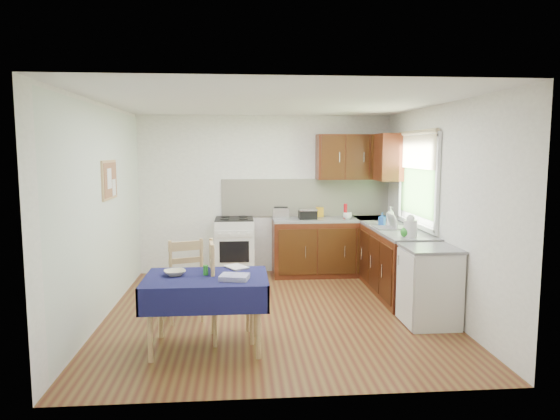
{
  "coord_description": "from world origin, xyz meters",
  "views": [
    {
      "loc": [
        -0.41,
        -5.83,
        1.95
      ],
      "look_at": [
        0.07,
        0.05,
        1.24
      ],
      "focal_mm": 32.0,
      "sensor_mm": 36.0,
      "label": 1
    }
  ],
  "objects": [
    {
      "name": "upper_cabinets",
      "position": [
        1.52,
        1.8,
        1.85
      ],
      "size": [
        1.2,
        0.85,
        0.7
      ],
      "color": "#381309",
      "rests_on": "wall_back"
    },
    {
      "name": "floor",
      "position": [
        0.0,
        0.0,
        0.0
      ],
      "size": [
        4.2,
        4.2,
        0.0
      ],
      "primitive_type": "plane",
      "color": "#542616",
      "rests_on": "ground"
    },
    {
      "name": "dining_table",
      "position": [
        -0.75,
        -1.02,
        0.62
      ],
      "size": [
        1.2,
        0.81,
        0.72
      ],
      "rotation": [
        0.0,
        0.0,
        -0.43
      ],
      "color": "#100E38",
      "rests_on": "ground"
    },
    {
      "name": "book",
      "position": [
        -0.53,
        -0.74,
        0.73
      ],
      "size": [
        0.28,
        0.3,
        0.02
      ],
      "primitive_type": "imported",
      "rotation": [
        0.0,
        0.0,
        0.55
      ],
      "color": "white",
      "rests_on": "dining_table"
    },
    {
      "name": "dish_rack",
      "position": [
        1.63,
        0.68,
        0.92
      ],
      "size": [
        0.44,
        0.34,
        0.21
      ],
      "rotation": [
        0.0,
        0.0,
        0.1
      ],
      "color": "gray",
      "rests_on": "worktop_right"
    },
    {
      "name": "wall_back",
      "position": [
        0.0,
        2.1,
        1.25
      ],
      "size": [
        4.0,
        0.02,
        2.5
      ],
      "primitive_type": "cube",
      "color": "white",
      "rests_on": "ground"
    },
    {
      "name": "chair_near",
      "position": [
        -0.56,
        -0.82,
        0.55
      ],
      "size": [
        0.5,
        0.5,
        1.04
      ],
      "rotation": [
        0.0,
        0.0,
        1.67
      ],
      "color": "tan",
      "rests_on": "ground"
    },
    {
      "name": "yellow_packet",
      "position": [
        0.86,
        1.97,
        0.98
      ],
      "size": [
        0.13,
        0.1,
        0.15
      ],
      "primitive_type": "cube",
      "rotation": [
        0.0,
        0.0,
        -0.19
      ],
      "color": "gold",
      "rests_on": "worktop_back"
    },
    {
      "name": "fridge",
      "position": [
        1.7,
        -0.55,
        0.44
      ],
      "size": [
        0.58,
        0.6,
        0.89
      ],
      "color": "silver",
      "rests_on": "ground"
    },
    {
      "name": "kettle",
      "position": [
        1.66,
        0.04,
        1.02
      ],
      "size": [
        0.16,
        0.16,
        0.28
      ],
      "color": "silver",
      "rests_on": "worktop_right"
    },
    {
      "name": "plate_bowl",
      "position": [
        -1.06,
        -0.95,
        0.75
      ],
      "size": [
        0.26,
        0.26,
        0.05
      ],
      "primitive_type": "imported",
      "rotation": [
        0.0,
        0.0,
        0.31
      ],
      "color": "beige",
      "rests_on": "dining_table"
    },
    {
      "name": "chair_far",
      "position": [
        -1.06,
        -0.19,
        0.51
      ],
      "size": [
        0.54,
        0.54,
        0.97
      ],
      "rotation": [
        0.0,
        0.0,
        3.46
      ],
      "color": "tan",
      "rests_on": "ground"
    },
    {
      "name": "soap_bottle_a",
      "position": [
        1.67,
        0.86,
        1.04
      ],
      "size": [
        0.14,
        0.14,
        0.28
      ],
      "primitive_type": "imported",
      "rotation": [
        0.0,
        0.0,
        0.41
      ],
      "color": "silver",
      "rests_on": "worktop_right"
    },
    {
      "name": "corkboard",
      "position": [
        -1.97,
        0.3,
        1.6
      ],
      "size": [
        0.04,
        0.62,
        0.47
      ],
      "color": "tan",
      "rests_on": "wall_left"
    },
    {
      "name": "wall_left",
      "position": [
        -2.0,
        0.0,
        1.25
      ],
      "size": [
        0.02,
        4.2,
        2.5
      ],
      "primitive_type": "cube",
      "color": "silver",
      "rests_on": "ground"
    },
    {
      "name": "sandwich_press",
      "position": [
        0.63,
        1.74,
        0.98
      ],
      "size": [
        0.27,
        0.24,
        0.16
      ],
      "rotation": [
        0.0,
        0.0,
        -0.07
      ],
      "color": "black",
      "rests_on": "worktop_back"
    },
    {
      "name": "cup",
      "position": [
        1.24,
        1.66,
        0.95
      ],
      "size": [
        0.16,
        0.16,
        0.11
      ],
      "primitive_type": "imported",
      "rotation": [
        0.0,
        0.0,
        -0.19
      ],
      "color": "white",
      "rests_on": "worktop_back"
    },
    {
      "name": "wall_right",
      "position": [
        2.0,
        0.0,
        1.25
      ],
      "size": [
        0.02,
        4.2,
        2.5
      ],
      "primitive_type": "cube",
      "color": "white",
      "rests_on": "ground"
    },
    {
      "name": "window",
      "position": [
        1.97,
        0.7,
        1.65
      ],
      "size": [
        0.04,
        1.48,
        1.26
      ],
      "color": "#345B25",
      "rests_on": "wall_right"
    },
    {
      "name": "toaster",
      "position": [
        0.22,
        1.79,
        0.99
      ],
      "size": [
        0.25,
        0.15,
        0.19
      ],
      "rotation": [
        0.0,
        0.0,
        -0.15
      ],
      "color": "silver",
      "rests_on": "worktop_back"
    },
    {
      "name": "soap_bottle_b",
      "position": [
        1.59,
        1.01,
        0.99
      ],
      "size": [
        0.11,
        0.11,
        0.18
      ],
      "primitive_type": "imported",
      "rotation": [
        0.0,
        0.0,
        2.44
      ],
      "color": "blue",
      "rests_on": "worktop_right"
    },
    {
      "name": "worktop_back",
      "position": [
        1.05,
        1.8,
        0.88
      ],
      "size": [
        1.9,
        0.6,
        0.04
      ],
      "primitive_type": "cube",
      "color": "slate",
      "rests_on": "base_cabinets"
    },
    {
      "name": "ceiling",
      "position": [
        0.0,
        0.0,
        2.5
      ],
      "size": [
        4.0,
        4.2,
        0.02
      ],
      "primitive_type": "cube",
      "color": "white",
      "rests_on": "wall_back"
    },
    {
      "name": "worktop_right",
      "position": [
        1.7,
        0.65,
        0.88
      ],
      "size": [
        0.6,
        1.7,
        0.04
      ],
      "primitive_type": "cube",
      "color": "slate",
      "rests_on": "base_cabinets"
    },
    {
      "name": "tea_towel",
      "position": [
        -0.47,
        -1.17,
        0.75
      ],
      "size": [
        0.31,
        0.26,
        0.05
      ],
      "primitive_type": "cube",
      "rotation": [
        0.0,
        0.0,
        -0.22
      ],
      "color": "navy",
      "rests_on": "dining_table"
    },
    {
      "name": "wall_front",
      "position": [
        0.0,
        -2.1,
        1.25
      ],
      "size": [
        4.0,
        0.02,
        2.5
      ],
      "primitive_type": "cube",
      "color": "white",
      "rests_on": "ground"
    },
    {
      "name": "sauce_bottle",
      "position": [
        1.21,
        1.68,
        1.02
      ],
      "size": [
        0.05,
        0.05,
        0.24
      ],
      "primitive_type": "cylinder",
      "color": "red",
      "rests_on": "worktop_back"
    },
    {
      "name": "worktop_corner",
      "position": [
        1.7,
        1.8,
        0.88
      ],
      "size": [
        0.6,
        0.6,
        0.04
      ],
      "primitive_type": "cube",
      "color": "slate",
      "rests_on": "base_cabinets"
    },
    {
      "name": "splashback",
      "position": [
        0.65,
        2.08,
        1.2
      ],
      "size": [
        2.7,
        0.02,
        0.6
      ],
      "primitive_type": "cube",
      "color": "white",
      "rests_on": "wall_back"
    },
    {
      "name": "soap_bottle_c",
      "position": [
        1.61,
        0.04,
        0.98
      ],
      "size": [
        0.16,
        0.16,
        0.17
      ],
      "primitive_type": "imported",
      "rotation": [
        0.0,
        0.0,
        3.39
      ],
      "color": "#257C22",
      "rests_on": "worktop_right"
    },
    {
      "name": "stove",
      "position": [
        -0.5,
        1.8,
        0.46
      ],
      "size": [
        0.6,
        0.61,
        0.92
      ],
      "color": "silver",
      "rests_on": "ground"
    },
    {
      "name": "spice_jar",
      "position": [
        -0.76,
        -0.96,
        0.77
      ],
      "size": [
        0.05,
        0.05,
        0.1
      ],
      "primitive_type": "cylinder",
      "color": "#279029",
      "rests_on": "dining_table"
    },
    {
      "name": "base_cabinets",
      "position": [
        1.36,
        1.26,
        0.43
      ],
      "size": [
        1.9,
        2.3,
        0.86
      ],
      "color": "#381309",
      "rests_on": "ground"
    }
  ]
}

